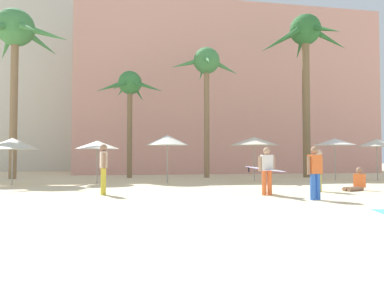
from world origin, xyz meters
The scene contains 18 objects.
ground centered at (0.00, 0.00, 0.00)m, with size 120.00×120.00×0.00m, color beige.
hotel_pink centered at (5.22, 26.38, 6.97)m, with size 25.35×10.34×13.93m, color #DB9989.
hotel_tower_gray centered at (-13.73, 33.96, 11.02)m, with size 12.16×9.51×22.04m, color beige.
palm_tree_far_left centered at (-10.24, 17.28, 8.71)m, with size 6.54×5.72×10.44m.
palm_tree_left centered at (8.17, 15.86, 8.82)m, with size 5.74×6.06×10.82m.
palm_tree_center centered at (1.65, 16.80, 7.10)m, with size 4.74×4.67×8.52m.
palm_tree_right centered at (-3.30, 17.31, 5.67)m, with size 4.34×4.10×6.88m.
cafe_umbrella_0 centered at (3.40, 12.64, 2.19)m, with size 2.68×2.68×2.42m.
cafe_umbrella_1 centered at (-8.76, 12.24, 1.95)m, with size 2.45×2.45×2.23m.
cafe_umbrella_2 centered at (10.69, 12.40, 2.15)m, with size 2.13×2.13×2.38m.
cafe_umbrella_3 centered at (8.28, 12.77, 2.20)m, with size 2.36×2.36×2.40m.
cafe_umbrella_5 centered at (-1.38, 12.39, 2.19)m, with size 2.18×2.18×2.46m.
cafe_umbrella_6 centered at (-4.88, 12.39, 1.93)m, with size 2.16×2.16×2.14m.
person_near_right centered at (1.39, 5.99, 0.90)m, with size 0.68×3.00×1.66m.
person_far_right centered at (-4.20, 7.00, 0.98)m, with size 0.29×0.61×1.77m.
person_near_left centered at (2.33, 4.31, 0.90)m, with size 0.61×0.31×1.65m.
person_far_left centered at (5.54, 6.89, 0.31)m, with size 1.06×0.74×0.92m.
person_mid_right centered at (3.87, 6.77, 0.87)m, with size 0.38×0.58×1.60m.
Camera 1 is at (-3.32, -5.86, 1.31)m, focal length 33.36 mm.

